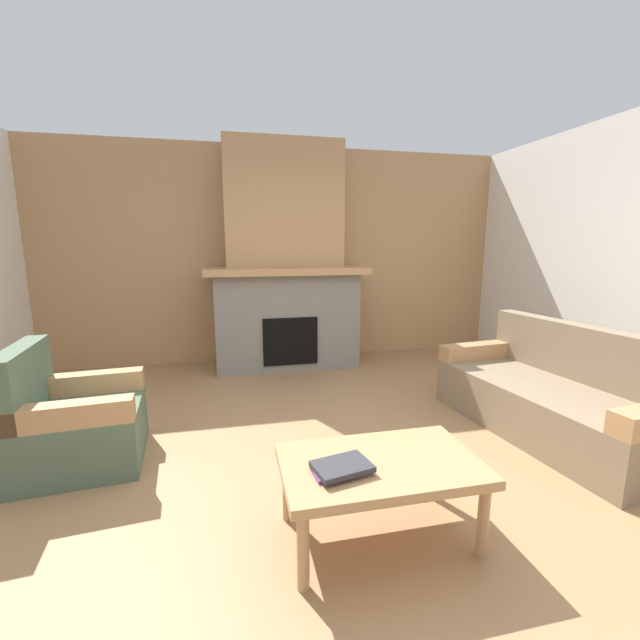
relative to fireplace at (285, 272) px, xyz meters
The scene contains 7 objects.
ground 2.87m from the fireplace, 90.00° to the right, with size 9.00×9.00×0.00m, color #9E754C.
wall_back_wood_panel 0.42m from the fireplace, 90.00° to the left, with size 6.00×0.12×2.70m, color tan.
fireplace is the anchor object (origin of this frame).
couch 3.13m from the fireplace, 52.28° to the right, with size 1.04×1.88×0.85m.
armchair 2.85m from the fireplace, 130.19° to the right, with size 0.83×0.83×0.85m.
coffee_table 3.32m from the fireplace, 89.44° to the right, with size 1.00×0.60×0.43m.
book_stack_near_edge 3.37m from the fireplace, 93.28° to the right, with size 0.30×0.24×0.04m.
Camera 1 is at (-0.68, -2.38, 1.50)m, focal length 22.97 mm.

